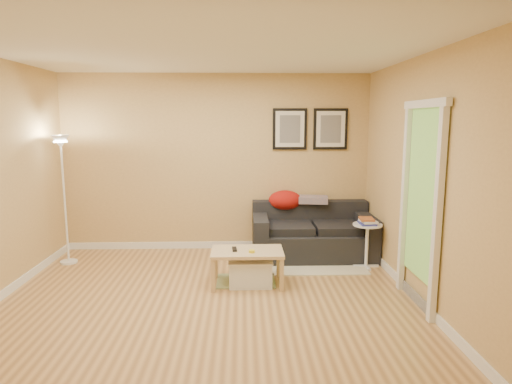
{
  "coord_description": "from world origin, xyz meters",
  "views": [
    {
      "loc": [
        0.38,
        -4.55,
        1.93
      ],
      "look_at": [
        0.55,
        0.85,
        1.05
      ],
      "focal_mm": 31.06,
      "sensor_mm": 36.0,
      "label": 1
    }
  ],
  "objects_px": {
    "side_table": "(367,246)",
    "coffee_table": "(247,267)",
    "floor_lamp": "(65,203)",
    "book_stack": "(367,221)",
    "storage_bin": "(250,272)",
    "sofa": "(313,231)"
  },
  "relations": [
    {
      "from": "side_table",
      "to": "coffee_table",
      "type": "bearing_deg",
      "value": -159.64
    },
    {
      "from": "side_table",
      "to": "floor_lamp",
      "type": "xyz_separation_m",
      "value": [
        -4.02,
        0.3,
        0.53
      ]
    },
    {
      "from": "floor_lamp",
      "to": "book_stack",
      "type": "bearing_deg",
      "value": -4.3
    },
    {
      "from": "storage_bin",
      "to": "side_table",
      "type": "relative_size",
      "value": 0.88
    },
    {
      "from": "storage_bin",
      "to": "side_table",
      "type": "height_order",
      "value": "side_table"
    },
    {
      "from": "storage_bin",
      "to": "book_stack",
      "type": "relative_size",
      "value": 1.98
    },
    {
      "from": "side_table",
      "to": "floor_lamp",
      "type": "distance_m",
      "value": 4.07
    },
    {
      "from": "coffee_table",
      "to": "book_stack",
      "type": "relative_size",
      "value": 3.24
    },
    {
      "from": "book_stack",
      "to": "side_table",
      "type": "bearing_deg",
      "value": 30.89
    },
    {
      "from": "coffee_table",
      "to": "floor_lamp",
      "type": "distance_m",
      "value": 2.66
    },
    {
      "from": "side_table",
      "to": "floor_lamp",
      "type": "relative_size",
      "value": 0.34
    },
    {
      "from": "sofa",
      "to": "floor_lamp",
      "type": "distance_m",
      "value": 3.41
    },
    {
      "from": "coffee_table",
      "to": "book_stack",
      "type": "distance_m",
      "value": 1.73
    },
    {
      "from": "coffee_table",
      "to": "side_table",
      "type": "distance_m",
      "value": 1.69
    },
    {
      "from": "side_table",
      "to": "book_stack",
      "type": "bearing_deg",
      "value": -142.0
    },
    {
      "from": "floor_lamp",
      "to": "storage_bin",
      "type": "bearing_deg",
      "value": -19.85
    },
    {
      "from": "floor_lamp",
      "to": "sofa",
      "type": "bearing_deg",
      "value": 3.12
    },
    {
      "from": "sofa",
      "to": "side_table",
      "type": "distance_m",
      "value": 0.8
    },
    {
      "from": "sofa",
      "to": "coffee_table",
      "type": "height_order",
      "value": "sofa"
    },
    {
      "from": "storage_bin",
      "to": "side_table",
      "type": "distance_m",
      "value": 1.66
    },
    {
      "from": "sofa",
      "to": "storage_bin",
      "type": "bearing_deg",
      "value": -130.13
    },
    {
      "from": "book_stack",
      "to": "storage_bin",
      "type": "bearing_deg",
      "value": -166.12
    }
  ]
}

